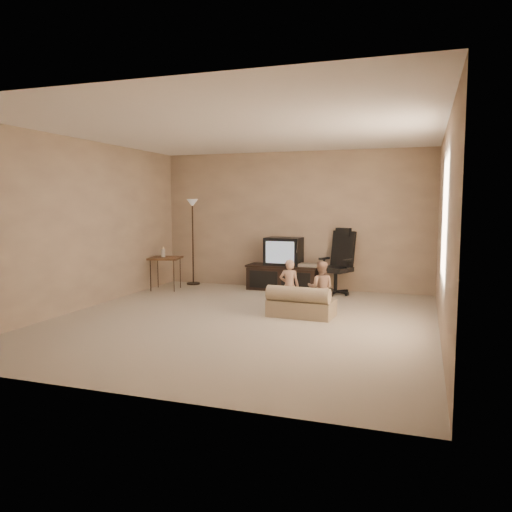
# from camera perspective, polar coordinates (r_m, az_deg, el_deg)

# --- Properties ---
(floor) EXTENTS (5.50, 5.50, 0.00)m
(floor) POSITION_cam_1_polar(r_m,az_deg,el_deg) (6.74, -1.67, -7.39)
(floor) COLOR #B8AA92
(floor) RESTS_ON ground
(room_shell) EXTENTS (5.50, 5.50, 5.50)m
(room_shell) POSITION_cam_1_polar(r_m,az_deg,el_deg) (6.55, -1.71, 5.64)
(room_shell) COLOR white
(room_shell) RESTS_ON floor
(tv_stand) EXTENTS (1.34, 0.53, 0.95)m
(tv_stand) POSITION_cam_1_polar(r_m,az_deg,el_deg) (9.03, 3.17, -1.41)
(tv_stand) COLOR black
(tv_stand) RESTS_ON floor
(office_chair) EXTENTS (0.70, 0.71, 1.14)m
(office_chair) POSITION_cam_1_polar(r_m,az_deg,el_deg) (8.74, 9.36, -1.63)
(office_chair) COLOR black
(office_chair) RESTS_ON floor
(side_table) EXTENTS (0.64, 0.64, 0.80)m
(side_table) POSITION_cam_1_polar(r_m,az_deg,el_deg) (9.19, -10.34, -0.26)
(side_table) COLOR brown
(side_table) RESTS_ON floor
(floor_lamp) EXTENTS (0.26, 0.26, 1.65)m
(floor_lamp) POSITION_cam_1_polar(r_m,az_deg,el_deg) (9.67, -7.26, 3.83)
(floor_lamp) COLOR #2F2114
(floor_lamp) RESTS_ON floor
(child_sofa) EXTENTS (0.93, 0.57, 0.44)m
(child_sofa) POSITION_cam_1_polar(r_m,az_deg,el_deg) (6.94, 5.11, -5.50)
(child_sofa) COLOR #9D886A
(child_sofa) RESTS_ON floor
(toddler_left) EXTENTS (0.31, 0.25, 0.77)m
(toddler_left) POSITION_cam_1_polar(r_m,az_deg,el_deg) (7.15, 3.82, -3.46)
(toddler_left) COLOR tan
(toddler_left) RESTS_ON floor
(toddler_right) EXTENTS (0.39, 0.24, 0.76)m
(toddler_right) POSITION_cam_1_polar(r_m,az_deg,el_deg) (7.08, 7.39, -3.64)
(toddler_right) COLOR tan
(toddler_right) RESTS_ON floor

